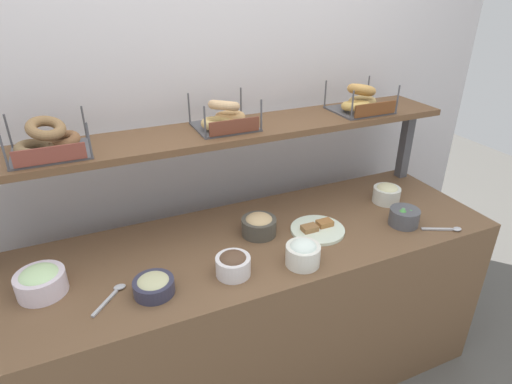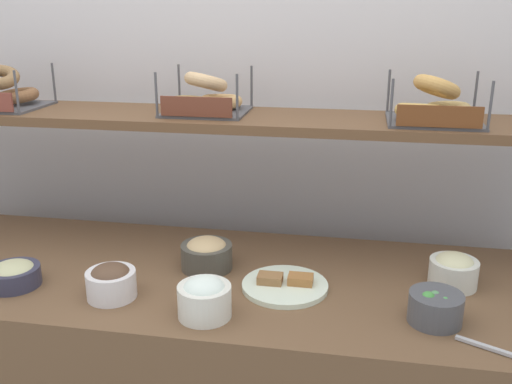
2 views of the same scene
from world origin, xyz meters
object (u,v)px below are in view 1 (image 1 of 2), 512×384
Objects in this scene: bowl_veggie_mix at (404,217)px; bowl_chocolate_spread at (233,264)px; bowl_scallion_spread at (41,281)px; bagel_basket_sesame at (360,101)px; serving_plate_white at (317,229)px; bagel_basket_cinnamon_raisin at (49,142)px; serving_spoon_by_edge at (113,294)px; bowl_tuna_salad at (154,285)px; bagel_basket_plain at (224,118)px; bowl_hummus at (259,225)px; serving_spoon_near_plate at (448,229)px; bowl_cream_cheese at (303,253)px; bowl_potato_salad at (387,193)px.

bowl_veggie_mix is 0.86m from bowl_chocolate_spread.
bowl_scallion_spread is at bearing 164.70° from bowl_chocolate_spread.
serving_plate_white is at bearing -142.45° from bagel_basket_sesame.
bagel_basket_cinnamon_raisin is (-0.56, 0.44, 0.43)m from bowl_chocolate_spread.
serving_spoon_by_edge is 0.49× the size of bagel_basket_cinnamon_raisin.
bagel_basket_sesame reaches higher than bowl_tuna_salad.
bowl_chocolate_spread is 0.30m from bowl_tuna_salad.
serving_plate_white is (-0.40, 0.11, -0.03)m from bowl_veggie_mix.
bagel_basket_plain is at bearing 177.59° from bagel_basket_sesame.
bagel_basket_plain reaches higher than serving_plate_white.
bowl_hummus reaches higher than bowl_veggie_mix.
serving_spoon_near_plate is 1.21× the size of serving_spoon_by_edge.
bowl_tuna_salad is 0.55× the size of bagel_basket_sesame.
bowl_chocolate_spread is 0.48m from serving_plate_white.
bagel_basket_plain is (0.83, 0.28, 0.42)m from bowl_scallion_spread.
bowl_scallion_spread is 0.97m from bagel_basket_plain.
bowl_scallion_spread is at bearing 166.02° from bowl_cream_cheese.
bowl_potato_salad reaches higher than serving_plate_white.
bowl_potato_salad is at bearing 1.08° from bowl_hummus.
bowl_scallion_spread is (-1.53, 0.16, 0.01)m from bowl_veggie_mix.
bowl_cream_cheese is 0.71m from bowl_potato_salad.
bowl_hummus is 1.12× the size of bowl_cream_cheese.
serving_plate_white is 0.69m from bagel_basket_sesame.
bowl_hummus is 1.14× the size of bowl_potato_salad.
bowl_scallion_spread reaches higher than serving_spoon_by_edge.
bagel_basket_cinnamon_raisin is (-1.41, 0.41, 0.44)m from bowl_veggie_mix.
bowl_scallion_spread reaches higher than bowl_hummus.
bowl_tuna_salad is 1.25m from bowl_potato_salad.
bowl_potato_salad reaches higher than bowl_chocolate_spread.
bowl_cream_cheese is 0.73m from serving_spoon_near_plate.
bagel_basket_cinnamon_raisin is at bearing 163.39° from serving_plate_white.
bowl_tuna_salad is at bearing -24.61° from bowl_scallion_spread.
bowl_scallion_spread is 1.04× the size of serving_spoon_near_plate.
bowl_cream_cheese is 0.49× the size of bagel_basket_cinnamon_raisin.
bowl_hummus is 1.15× the size of bowl_chocolate_spread.
bowl_potato_salad is 0.98× the size of serving_spoon_by_edge.
bowl_cream_cheese is at bearing -134.63° from serving_plate_white.
bagel_basket_cinnamon_raisin is (-1.57, 0.54, 0.47)m from serving_spoon_near_plate.
bowl_scallion_spread is 0.51m from bagel_basket_cinnamon_raisin.
bowl_cream_cheese is at bearing -156.16° from bowl_potato_salad.
bagel_basket_plain is (0.15, 0.47, 0.43)m from bowl_chocolate_spread.
bowl_hummus is 0.91m from bagel_basket_cinnamon_raisin.
bagel_basket_plain reaches higher than bowl_hummus.
bowl_chocolate_spread is 0.91× the size of bowl_tuna_salad.
serving_plate_white is (0.18, 0.19, -0.04)m from bowl_cream_cheese.
bowl_tuna_salad is 0.89× the size of serving_spoon_near_plate.
bowl_chocolate_spread is 0.83m from bagel_basket_cinnamon_raisin.
bowl_tuna_salad is 0.54× the size of bagel_basket_plain.
bowl_chocolate_spread is at bearing 174.17° from serving_spoon_near_plate.
bagel_basket_cinnamon_raisin is (-1.49, 0.20, 0.43)m from bowl_potato_salad.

